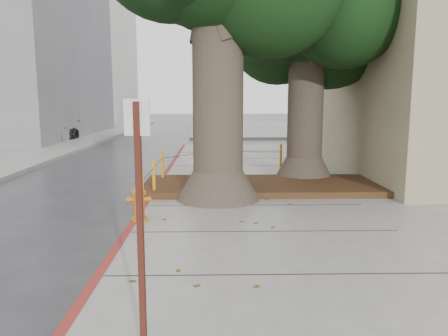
% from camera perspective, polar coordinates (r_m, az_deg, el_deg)
% --- Properties ---
extents(ground, '(140.00, 140.00, 0.00)m').
position_cam_1_polar(ground, '(8.15, 1.53, -9.30)').
color(ground, '#28282B').
rests_on(ground, ground).
extents(sidewalk_far, '(16.00, 20.00, 0.15)m').
position_cam_1_polar(sidewalk_far, '(38.35, 8.39, 5.19)').
color(sidewalk_far, slate).
rests_on(sidewalk_far, ground).
extents(curb_red, '(0.14, 26.00, 0.16)m').
position_cam_1_polar(curb_red, '(10.65, -9.97, -4.63)').
color(curb_red, maroon).
rests_on(curb_red, ground).
extents(planter_bed, '(6.40, 2.60, 0.16)m').
position_cam_1_polar(planter_bed, '(11.93, 4.96, -2.30)').
color(planter_bed, black).
rests_on(planter_bed, sidewalk_main).
extents(building_far_white, '(12.00, 18.00, 15.00)m').
position_cam_1_polar(building_far_white, '(55.51, -19.20, 13.62)').
color(building_far_white, silver).
rests_on(building_far_white, ground).
extents(building_side_white, '(10.00, 10.00, 9.00)m').
position_cam_1_polar(building_side_white, '(37.55, 25.14, 11.13)').
color(building_side_white, silver).
rests_on(building_side_white, ground).
extents(tree_far, '(4.50, 3.80, 7.17)m').
position_cam_1_polar(tree_far, '(13.62, 12.28, 19.20)').
color(tree_far, '#4C3F33').
rests_on(tree_far, sidewalk_main).
extents(bollard_ring, '(3.79, 5.39, 0.95)m').
position_cam_1_polar(bollard_ring, '(12.27, -3.48, 0.09)').
color(bollard_ring, orange).
rests_on(bollard_ring, sidewalk_main).
extents(fire_hydrant, '(0.42, 0.39, 0.78)m').
position_cam_1_polar(fire_hydrant, '(8.90, -11.05, -4.36)').
color(fire_hydrant, '#C56614').
rests_on(fire_hydrant, sidewalk_main).
extents(signpost, '(0.24, 0.06, 2.41)m').
position_cam_1_polar(signpost, '(4.19, -10.94, -5.61)').
color(signpost, '#471911').
rests_on(signpost, sidewalk_main).
extents(car_silver, '(3.83, 1.58, 1.30)m').
position_cam_1_polar(car_silver, '(26.22, 12.74, 4.60)').
color(car_silver, '#A8A8AD').
rests_on(car_silver, ground).
extents(car_red, '(3.63, 1.32, 1.19)m').
position_cam_1_polar(car_red, '(26.59, 17.47, 4.35)').
color(car_red, maroon).
rests_on(car_red, ground).
extents(car_dark, '(2.06, 4.65, 1.33)m').
position_cam_1_polar(car_dark, '(27.56, -21.40, 4.44)').
color(car_dark, black).
rests_on(car_dark, ground).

